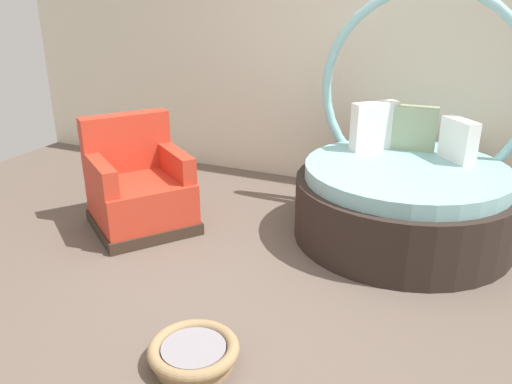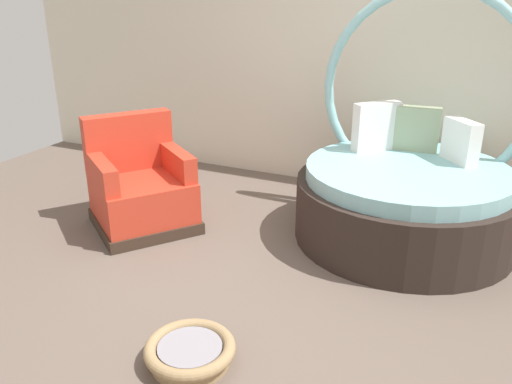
{
  "view_description": "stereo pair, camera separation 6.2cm",
  "coord_description": "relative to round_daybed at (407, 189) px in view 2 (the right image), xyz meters",
  "views": [
    {
      "loc": [
        1.2,
        -2.83,
        1.96
      ],
      "look_at": [
        -0.25,
        0.42,
        0.55
      ],
      "focal_mm": 36.58,
      "sensor_mm": 36.0,
      "label": 1
    },
    {
      "loc": [
        1.25,
        -2.81,
        1.96
      ],
      "look_at": [
        -0.25,
        0.42,
        0.55
      ],
      "focal_mm": 36.58,
      "sensor_mm": 36.0,
      "label": 2
    }
  ],
  "objects": [
    {
      "name": "ground_plane",
      "position": [
        -0.7,
        -1.32,
        -0.42
      ],
      "size": [
        8.0,
        8.0,
        0.02
      ],
      "primitive_type": "cube",
      "color": "#66564C"
    },
    {
      "name": "back_wall",
      "position": [
        -0.7,
        1.02,
        1.08
      ],
      "size": [
        8.0,
        0.12,
        2.97
      ],
      "primitive_type": "cube",
      "color": "silver",
      "rests_on": "ground_plane"
    },
    {
      "name": "round_daybed",
      "position": [
        0.0,
        0.0,
        0.0
      ],
      "size": [
        1.76,
        1.76,
        2.01
      ],
      "color": "#2D231E",
      "rests_on": "ground_plane"
    },
    {
      "name": "red_armchair",
      "position": [
        -2.12,
        -0.75,
        -0.08
      ],
      "size": [
        1.12,
        1.12,
        0.94
      ],
      "color": "#38281E",
      "rests_on": "ground_plane"
    },
    {
      "name": "pet_basket",
      "position": [
        -0.77,
        -2.14,
        -0.34
      ],
      "size": [
        0.51,
        0.51,
        0.13
      ],
      "color": "#9E7F56",
      "rests_on": "ground_plane"
    }
  ]
}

